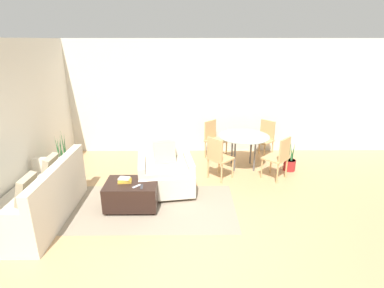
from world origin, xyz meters
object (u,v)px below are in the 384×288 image
(tv_remote_primary, at_px, (142,187))
(dining_chair_near_right, at_px, (279,156))
(dining_table, at_px, (244,139))
(dining_chair_far_right, at_px, (265,137))
(ottoman, at_px, (132,194))
(book_stack, at_px, (125,180))
(potted_plant, at_px, (64,168))
(dining_chair_near_left, at_px, (218,156))
(potted_plant_small, at_px, (290,163))
(dining_chair_far_left, at_px, (213,137))
(couch, at_px, (39,201))
(armchair, at_px, (166,173))
(tv_remote_secondary, at_px, (137,186))

(tv_remote_primary, height_order, dining_chair_near_right, dining_chair_near_right)
(dining_table, bearing_deg, dining_chair_far_right, 45.00)
(ottoman, bearing_deg, book_stack, 168.88)
(dining_table, bearing_deg, potted_plant, -172.10)
(tv_remote_primary, distance_m, dining_chair_near_left, 1.82)
(book_stack, relative_size, potted_plant, 0.23)
(dining_chair_near_left, xyz_separation_m, dining_chair_near_right, (1.24, 0.00, 0.00))
(potted_plant_small, bearing_deg, dining_chair_far_left, 153.92)
(potted_plant, xyz_separation_m, potted_plant_small, (4.78, 0.35, -0.05))
(couch, relative_size, book_stack, 8.06)
(book_stack, xyz_separation_m, dining_chair_far_left, (1.66, 2.28, 0.02))
(armchair, relative_size, tv_remote_secondary, 7.64)
(potted_plant, distance_m, dining_chair_far_left, 3.37)
(armchair, distance_m, book_stack, 0.86)
(dining_chair_near_left, bearing_deg, couch, -154.36)
(dining_chair_far_right, height_order, potted_plant_small, dining_chair_far_right)
(book_stack, bearing_deg, dining_chair_far_right, 38.24)
(potted_plant, height_order, dining_table, potted_plant)
(ottoman, height_order, dining_table, dining_table)
(dining_chair_near_left, relative_size, dining_chair_far_left, 1.00)
(book_stack, relative_size, dining_chair_near_right, 0.27)
(ottoman, height_order, dining_chair_near_left, dining_chair_near_left)
(dining_chair_far_left, bearing_deg, potted_plant_small, -26.08)
(couch, relative_size, dining_chair_far_right, 2.15)
(tv_remote_primary, xyz_separation_m, dining_chair_far_left, (1.35, 2.46, 0.05))
(couch, distance_m, dining_chair_near_left, 3.27)
(armchair, height_order, dining_table, armchair)
(book_stack, relative_size, dining_chair_far_left, 0.27)
(book_stack, height_order, potted_plant, potted_plant)
(tv_remote_secondary, bearing_deg, couch, -172.19)
(dining_table, height_order, dining_chair_near_left, dining_chair_near_left)
(tv_remote_secondary, bearing_deg, tv_remote_primary, -13.16)
(dining_table, bearing_deg, dining_chair_far_left, 135.00)
(potted_plant_small, bearing_deg, dining_table, 170.06)
(tv_remote_secondary, distance_m, potted_plant_small, 3.48)
(ottoman, relative_size, tv_remote_secondary, 5.98)
(potted_plant, height_order, dining_chair_far_left, potted_plant)
(ottoman, relative_size, dining_table, 0.79)
(armchair, bearing_deg, couch, -154.09)
(ottoman, bearing_deg, dining_chair_near_left, 34.55)
(dining_chair_far_right, bearing_deg, potted_plant_small, -64.07)
(ottoman, distance_m, dining_chair_near_left, 1.90)
(tv_remote_primary, xyz_separation_m, dining_chair_near_right, (2.58, 1.22, 0.05))
(armchair, xyz_separation_m, potted_plant, (-2.14, 0.57, -0.14))
(ottoman, bearing_deg, dining_table, 37.86)
(couch, xyz_separation_m, potted_plant_small, (4.56, 1.85, -0.13))
(dining_table, relative_size, dining_chair_near_right, 1.23)
(couch, bearing_deg, tv_remote_primary, 6.73)
(book_stack, distance_m, potted_plant_small, 3.61)
(tv_remote_secondary, bearing_deg, ottoman, 130.45)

